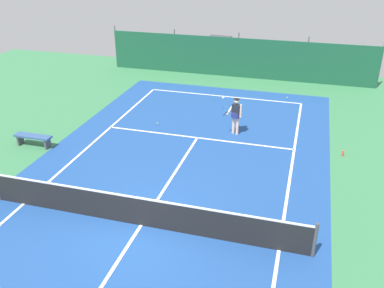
% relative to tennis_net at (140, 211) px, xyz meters
% --- Properties ---
extents(ground_plane, '(36.00, 36.00, 0.00)m').
position_rel_tennis_net_xyz_m(ground_plane, '(0.00, 0.00, -0.51)').
color(ground_plane, '#387A4C').
extents(court_surface, '(11.02, 26.60, 0.01)m').
position_rel_tennis_net_xyz_m(court_surface, '(0.00, 0.00, -0.51)').
color(court_surface, '#1E478C').
rests_on(court_surface, ground).
extents(tennis_net, '(10.12, 0.10, 1.10)m').
position_rel_tennis_net_xyz_m(tennis_net, '(0.00, 0.00, 0.00)').
color(tennis_net, black).
rests_on(tennis_net, ground).
extents(back_fence, '(16.30, 0.98, 2.70)m').
position_rel_tennis_net_xyz_m(back_fence, '(-0.00, 16.14, 0.16)').
color(back_fence, '#195138').
rests_on(back_fence, ground).
extents(tennis_player, '(0.84, 0.65, 1.64)m').
position_rel_tennis_net_xyz_m(tennis_player, '(1.48, 7.28, 0.45)').
color(tennis_player, beige).
rests_on(tennis_player, ground).
extents(tennis_ball_near_player, '(0.07, 0.07, 0.07)m').
position_rel_tennis_net_xyz_m(tennis_ball_near_player, '(-2.19, 7.37, -0.48)').
color(tennis_ball_near_player, '#CCDB33').
rests_on(tennis_ball_near_player, ground).
extents(tennis_ball_midcourt, '(0.07, 0.07, 0.07)m').
position_rel_tennis_net_xyz_m(tennis_ball_midcourt, '(3.33, 12.57, -0.48)').
color(tennis_ball_midcourt, '#CCDB33').
rests_on(tennis_ball_midcourt, ground).
extents(parked_car, '(2.28, 4.34, 1.68)m').
position_rel_tennis_net_xyz_m(parked_car, '(-1.93, 18.58, 0.33)').
color(parked_car, silver).
rests_on(parked_car, ground).
extents(courtside_bench, '(1.60, 0.40, 0.49)m').
position_rel_tennis_net_xyz_m(courtside_bench, '(-6.31, 3.77, -0.14)').
color(courtside_bench, '#335184').
rests_on(courtside_bench, ground).
extents(water_bottle, '(0.08, 0.08, 0.24)m').
position_rel_tennis_net_xyz_m(water_bottle, '(5.98, 6.38, -0.39)').
color(water_bottle, '#D84C38').
rests_on(water_bottle, ground).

